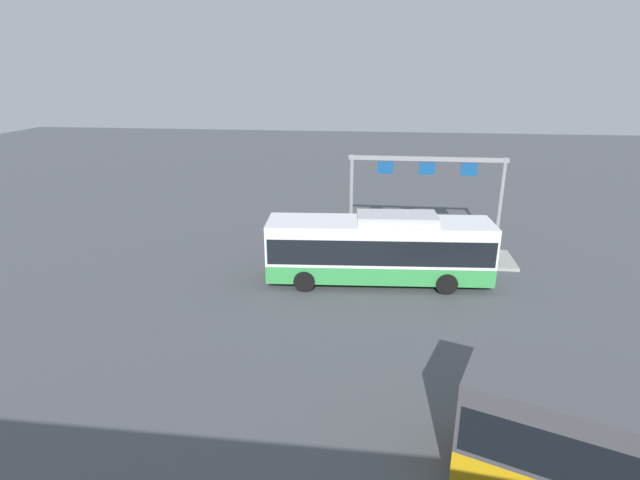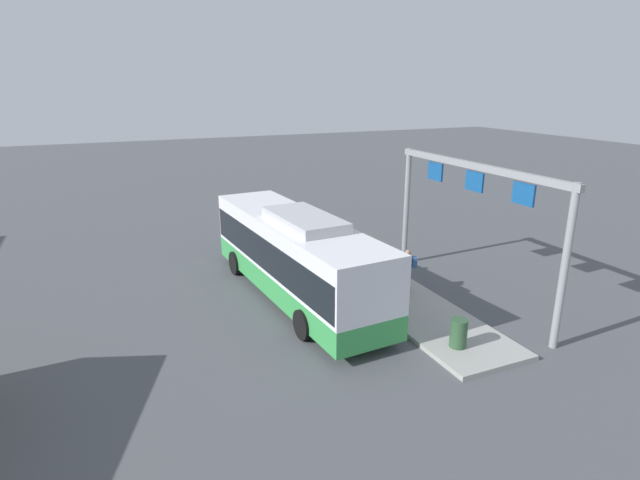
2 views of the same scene
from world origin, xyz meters
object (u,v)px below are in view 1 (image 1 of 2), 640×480
object	(u,v)px
person_boarding	(298,237)
trash_bin	(488,253)
person_waiting_mid	(370,237)
person_waiting_near	(336,239)
person_waiting_far	(405,236)
bus_main	(379,247)

from	to	relation	value
person_boarding	trash_bin	world-z (taller)	person_boarding
person_boarding	person_waiting_mid	distance (m)	4.00
person_waiting_mid	trash_bin	distance (m)	6.34
person_waiting_near	trash_bin	size ratio (longest dim) A/B	1.86
person_waiting_far	trash_bin	world-z (taller)	person_waiting_far
person_boarding	person_waiting_mid	xyz separation A→B (m)	(-4.00, -0.00, 0.16)
person_waiting_far	trash_bin	xyz separation A→B (m)	(-4.33, 0.99, -0.44)
trash_bin	person_waiting_mid	bearing A→B (deg)	-5.41
person_waiting_mid	trash_bin	bearing A→B (deg)	118.94
bus_main	trash_bin	xyz separation A→B (m)	(-5.81, -3.05, -1.20)
person_boarding	person_waiting_near	xyz separation A→B (m)	(-2.17, 0.61, 0.16)
person_boarding	person_waiting_near	bearing A→B (deg)	107.59
person_waiting_near	person_boarding	bearing A→B (deg)	-102.57
person_boarding	person_waiting_far	xyz separation A→B (m)	(-5.97, -0.39, 0.16)
bus_main	person_waiting_far	distance (m)	4.37
person_waiting_far	trash_bin	bearing A→B (deg)	96.44
person_waiting_far	person_boarding	bearing A→B (deg)	-66.93
bus_main	person_waiting_mid	xyz separation A→B (m)	(0.49, -3.65, -0.76)
bus_main	person_waiting_near	world-z (taller)	bus_main
person_boarding	person_waiting_near	size ratio (longest dim) A/B	1.00
person_waiting_mid	person_boarding	bearing A→B (deg)	-55.60
bus_main	person_waiting_far	xyz separation A→B (m)	(-1.47, -4.04, -0.76)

